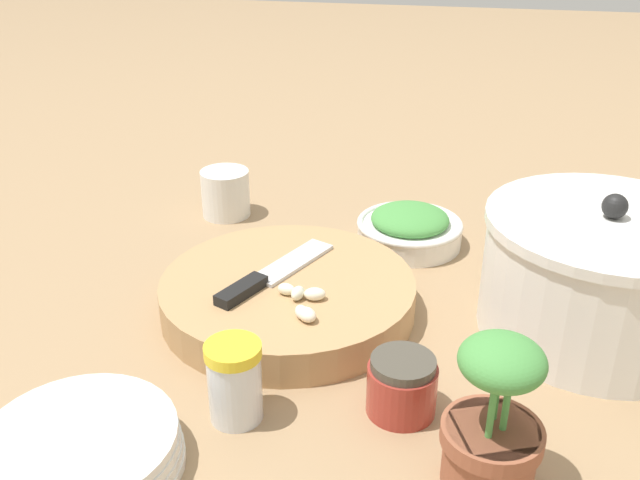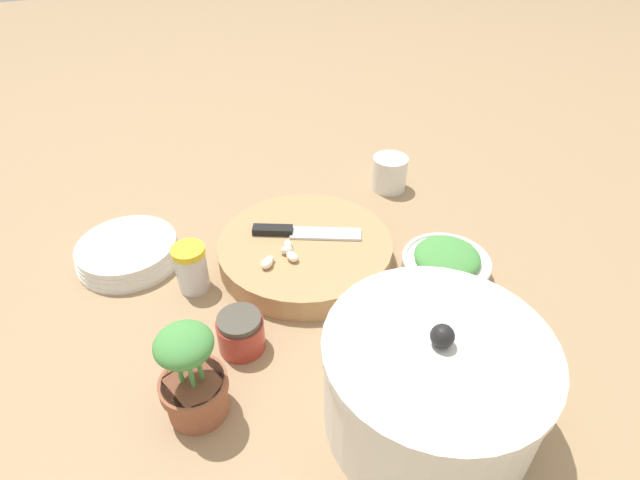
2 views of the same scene
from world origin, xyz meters
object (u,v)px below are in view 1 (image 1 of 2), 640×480
at_px(garlic_cloves, 303,301).
at_px(spice_jar, 235,381).
at_px(cutting_board, 288,295).
at_px(coffee_mug, 225,193).
at_px(plate_stack, 80,452).
at_px(potted_herb, 493,426).
at_px(herb_bowl, 410,228).
at_px(stock_pot, 601,275).
at_px(chef_knife, 270,274).
at_px(honey_jar, 402,386).

relative_size(garlic_cloves, spice_jar, 0.86).
height_order(cutting_board, spice_jar, spice_jar).
relative_size(garlic_cloves, coffee_mug, 0.81).
bearing_deg(plate_stack, spice_jar, 130.50).
height_order(spice_jar, coffee_mug, spice_jar).
distance_m(spice_jar, potted_herb, 0.25).
distance_m(herb_bowl, stock_pot, 0.30).
bearing_deg(stock_pot, coffee_mug, -112.94).
distance_m(spice_jar, plate_stack, 0.15).
height_order(herb_bowl, spice_jar, spice_jar).
relative_size(spice_jar, potted_herb, 0.56).
xyz_separation_m(cutting_board, herb_bowl, (-0.21, 0.13, 0.00)).
xyz_separation_m(herb_bowl, spice_jar, (0.42, -0.13, 0.02)).
relative_size(chef_knife, stock_pot, 0.71).
bearing_deg(spice_jar, garlic_cloves, 167.04).
height_order(coffee_mug, stock_pot, stock_pot).
height_order(cutting_board, coffee_mug, coffee_mug).
distance_m(chef_knife, herb_bowl, 0.26).
relative_size(chef_knife, potted_herb, 1.29).
relative_size(chef_knife, garlic_cloves, 2.66).
bearing_deg(cutting_board, honey_jar, 44.69).
bearing_deg(potted_herb, coffee_mug, -140.56).
xyz_separation_m(spice_jar, coffee_mug, (-0.46, -0.17, -0.01)).
distance_m(coffee_mug, honey_jar, 0.53).
bearing_deg(spice_jar, honey_jar, 105.23).
xyz_separation_m(chef_knife, honey_jar, (0.16, 0.18, -0.02)).
relative_size(honey_jar, potted_herb, 0.47).
distance_m(cutting_board, potted_herb, 0.34).
height_order(coffee_mug, honey_jar, coffee_mug).
height_order(herb_bowl, coffee_mug, coffee_mug).
height_order(garlic_cloves, potted_herb, potted_herb).
height_order(cutting_board, potted_herb, potted_herb).
relative_size(honey_jar, stock_pot, 0.26).
bearing_deg(chef_knife, cutting_board, 22.45).
bearing_deg(plate_stack, chef_knife, 162.87).
xyz_separation_m(herb_bowl, stock_pot, (0.18, 0.23, 0.05)).
bearing_deg(spice_jar, coffee_mug, -160.00).
xyz_separation_m(honey_jar, potted_herb, (0.08, 0.08, 0.03)).
relative_size(coffee_mug, potted_herb, 0.60).
distance_m(cutting_board, herb_bowl, 0.25).
xyz_separation_m(garlic_cloves, honey_jar, (0.10, 0.12, -0.02)).
relative_size(plate_stack, honey_jar, 2.63).
bearing_deg(potted_herb, herb_bowl, -165.99).
xyz_separation_m(spice_jar, plate_stack, (0.10, -0.11, -0.02)).
bearing_deg(plate_stack, honey_jar, 117.28).
bearing_deg(cutting_board, herb_bowl, 149.11).
bearing_deg(stock_pot, plate_stack, -55.05).
distance_m(cutting_board, stock_pot, 0.37).
distance_m(coffee_mug, plate_stack, 0.56).
bearing_deg(plate_stack, cutting_board, 158.94).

